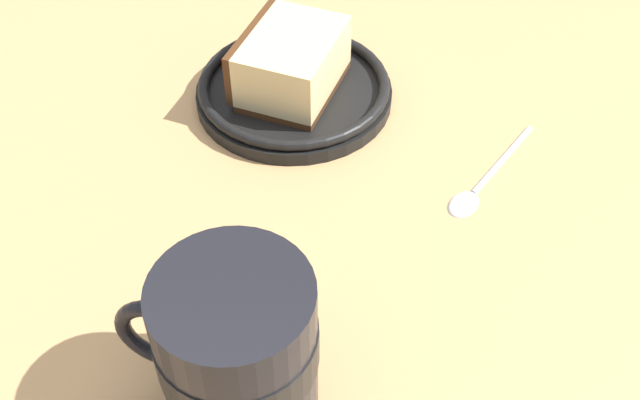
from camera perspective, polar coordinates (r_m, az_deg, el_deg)
ground_plane at (r=59.95cm, az=-6.39°, el=-0.13°), size 151.82×151.82×2.95cm
small_plate at (r=65.75cm, az=-1.91°, el=8.06°), size 16.41×16.41×2.06cm
cake_slice at (r=64.20cm, az=-2.19°, el=10.01°), size 11.09×9.88×5.08cm
tea_mug at (r=43.14cm, az=-6.19°, el=-10.78°), size 8.88×11.58×10.87cm
teaspoon at (r=59.36cm, az=11.46°, el=1.00°), size 10.73×8.00×0.80cm
sugar_cube at (r=53.01cm, az=-4.29°, el=-4.12°), size 2.36×2.36×1.88cm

